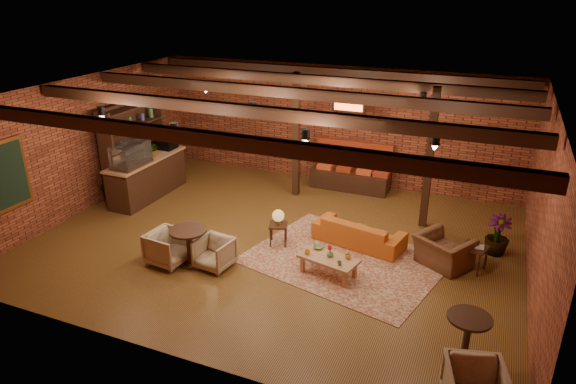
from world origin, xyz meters
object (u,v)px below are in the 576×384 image
at_px(armchair_b, 214,252).
at_px(round_table_right, 468,331).
at_px(armchair_right, 444,246).
at_px(side_table_lamp, 278,218).
at_px(coffee_table, 328,259).
at_px(round_table_left, 189,241).
at_px(armchair_a, 168,246).
at_px(sofa, 359,232).
at_px(side_table_book, 475,248).
at_px(plant_tall, 504,197).

distance_m(armchair_b, round_table_right, 4.87).
bearing_deg(round_table_right, armchair_right, 103.72).
bearing_deg(side_table_lamp, coffee_table, -29.02).
height_order(round_table_left, armchair_right, armchair_right).
bearing_deg(side_table_lamp, armchair_a, -137.71).
bearing_deg(sofa, armchair_a, 45.66).
height_order(coffee_table, armchair_b, armchair_b).
bearing_deg(coffee_table, armchair_a, -165.62).
relative_size(coffee_table, armchair_right, 1.23).
distance_m(sofa, round_table_left, 3.57).
xyz_separation_m(coffee_table, side_table_book, (2.54, 1.27, 0.13)).
bearing_deg(armchair_a, coffee_table, -70.15).
bearing_deg(plant_tall, side_table_book, -114.60).
bearing_deg(sofa, side_table_lamp, 34.76).
xyz_separation_m(side_table_book, plant_tall, (0.39, 0.85, 0.81)).
bearing_deg(armchair_right, sofa, 23.16).
bearing_deg(round_table_left, armchair_b, 10.98).
relative_size(armchair_b, plant_tall, 0.26).
relative_size(coffee_table, round_table_right, 1.60).
xyz_separation_m(coffee_table, round_table_right, (2.63, -1.48, 0.16)).
relative_size(coffee_table, plant_tall, 0.47).
xyz_separation_m(armchair_right, plant_tall, (0.95, 0.92, 0.86)).
height_order(sofa, armchair_b, armchair_b).
bearing_deg(armchair_a, armchair_b, -71.96).
xyz_separation_m(sofa, side_table_lamp, (-1.58, -0.68, 0.33)).
height_order(round_table_left, round_table_right, round_table_left).
relative_size(armchair_a, round_table_right, 0.98).
relative_size(sofa, armchair_right, 1.98).
height_order(side_table_lamp, round_table_right, side_table_lamp).
relative_size(side_table_book, round_table_right, 0.76).
bearing_deg(sofa, round_table_right, 141.16).
bearing_deg(coffee_table, armchair_b, -164.85).
distance_m(side_table_lamp, round_table_left, 1.93).
distance_m(coffee_table, armchair_b, 2.23).
xyz_separation_m(round_table_left, armchair_a, (-0.42, -0.11, -0.15)).
bearing_deg(coffee_table, round_table_left, -165.63).
xyz_separation_m(side_table_lamp, round_table_left, (-1.28, -1.44, -0.09)).
height_order(side_table_lamp, armchair_a, side_table_lamp).
bearing_deg(plant_tall, coffee_table, -144.07).
relative_size(coffee_table, armchair_b, 1.81).
xyz_separation_m(armchair_a, armchair_right, (5.06, 1.99, 0.06)).
bearing_deg(coffee_table, plant_tall, 35.93).
bearing_deg(side_table_lamp, round_table_left, -131.67).
distance_m(coffee_table, side_table_lamp, 1.59).
distance_m(coffee_table, plant_tall, 3.73).
distance_m(coffee_table, armchair_right, 2.32).
xyz_separation_m(round_table_left, side_table_book, (5.19, 1.95, -0.05)).
relative_size(armchair_b, round_table_right, 0.89).
bearing_deg(armchair_b, coffee_table, 22.05).
distance_m(sofa, coffee_table, 1.46).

